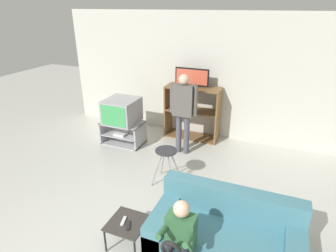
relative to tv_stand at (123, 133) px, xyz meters
name	(u,v)px	position (x,y,z in m)	size (l,w,h in m)	color
wall_back	(203,77)	(1.37, 1.10, 1.07)	(6.40, 0.06, 2.60)	beige
tv_stand	(123,133)	(0.00, 0.00, 0.00)	(0.85, 0.51, 0.47)	#A8A8AD
television_main	(122,111)	(0.00, 0.00, 0.48)	(0.62, 0.66, 0.49)	#9E9EA3
media_shelf	(192,112)	(1.25, 0.81, 0.35)	(1.15, 0.44, 1.14)	brown
television_flat	(192,78)	(1.22, 0.79, 1.09)	(0.70, 0.20, 0.39)	black
folding_stool	(166,156)	(1.39, -0.98, 0.26)	(0.39, 0.41, 0.60)	#99999E
snack_table	(128,225)	(1.47, -2.37, 0.07)	(0.44, 0.44, 0.34)	#38332D
remote_control_black	(128,225)	(1.51, -2.42, 0.12)	(0.04, 0.14, 0.02)	#232328
remote_control_white	(124,221)	(1.42, -2.38, 0.12)	(0.04, 0.14, 0.02)	silver
couch	(225,237)	(2.57, -2.09, 0.03)	(1.66, 0.84, 0.75)	teal
person_standing_adult	(183,107)	(1.29, 0.08, 0.72)	(0.53, 0.20, 1.57)	#4C4C56
person_seated_child	(178,238)	(2.18, -2.57, 0.32)	(0.33, 0.43, 0.95)	#2D2D38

